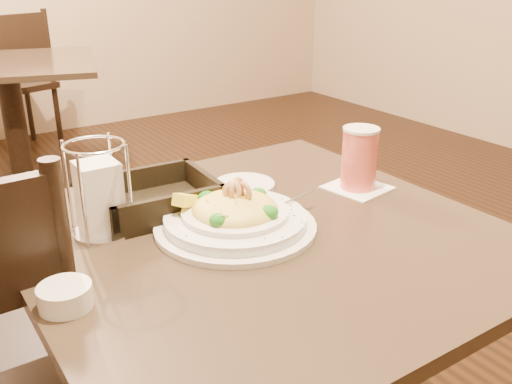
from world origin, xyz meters
TOP-DOWN VIEW (x-y plane):
  - main_table at (0.00, 0.00)m, footprint 0.90×0.90m
  - background_table at (0.01, 2.40)m, footprint 1.12×1.12m
  - dining_chair_far at (0.19, 3.09)m, footprint 0.52×0.52m
  - pasta_bowl at (-0.04, 0.04)m, footprint 0.36×0.32m
  - drink_glass at (0.32, 0.07)m, footprint 0.15×0.15m
  - bread_basket at (-0.13, 0.21)m, footprint 0.26×0.22m
  - napkin_caddy at (-0.26, 0.17)m, footprint 0.12×0.12m
  - side_plate at (0.10, 0.23)m, footprint 0.18×0.18m
  - butter_ramekin at (-0.40, -0.04)m, footprint 0.11×0.11m

SIDE VIEW (x-z plane):
  - main_table at x=0.00m, z-range 0.13..0.85m
  - background_table at x=0.01m, z-range 0.13..0.85m
  - dining_chair_far at x=0.19m, z-range 0.03..0.96m
  - side_plate at x=0.10m, z-range 0.72..0.73m
  - butter_ramekin at x=-0.40m, z-range 0.72..0.76m
  - bread_basket at x=-0.13m, z-range 0.71..0.78m
  - pasta_bowl at x=-0.04m, z-range 0.70..0.80m
  - drink_glass at x=0.32m, z-range 0.72..0.87m
  - napkin_caddy at x=-0.26m, z-range 0.71..0.89m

